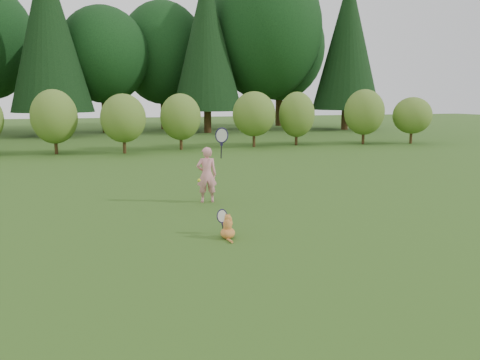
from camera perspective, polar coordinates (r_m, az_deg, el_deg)
name	(u,v)px	position (r m, az deg, el deg)	size (l,w,h in m)	color
ground	(242,223)	(9.04, 0.30, -5.28)	(100.00, 100.00, 0.00)	#315317
shrub_row	(155,120)	(21.50, -10.33, 7.23)	(28.00, 3.00, 2.80)	olive
woodland_backdrop	(132,15)	(31.84, -13.07, 19.02)	(48.00, 10.00, 15.00)	black
child	(207,173)	(10.73, -4.02, 0.81)	(0.74, 0.47, 1.92)	pink
cat	(227,225)	(8.07, -1.54, -5.55)	(0.41, 0.58, 0.59)	#B45B22
tennis_ball	(199,180)	(9.75, -5.01, -0.03)	(0.07, 0.07, 0.07)	yellow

